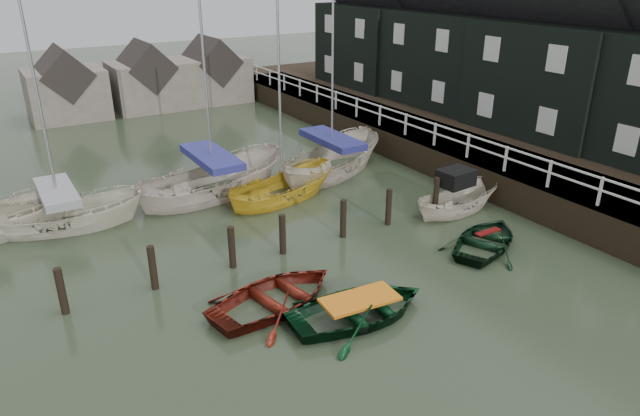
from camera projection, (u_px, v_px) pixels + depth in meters
ground at (365, 283)px, 17.25m from camera, size 120.00×120.00×0.00m
pier at (402, 136)px, 29.35m from camera, size 3.04×32.00×2.70m
land_strip at (477, 134)px, 32.28m from camera, size 14.00×38.00×1.50m
quay_houses at (509, 32)px, 28.98m from camera, size 6.52×28.14×10.01m
mooring_pilings at (285, 239)px, 18.87m from camera, size 13.72×0.22×1.80m
far_sheds at (144, 80)px, 37.29m from camera, size 14.00×4.08×4.39m
rowboat_red at (276, 305)px, 16.12m from camera, size 4.54×3.63×0.84m
rowboat_green at (359, 318)px, 15.55m from camera, size 4.27×3.21×0.84m
rowboat_dkgreen at (486, 246)px, 19.48m from camera, size 4.36×3.85×0.75m
motorboat at (456, 208)px, 22.25m from camera, size 4.15×1.82×2.42m
sailboat_a at (63, 225)px, 20.93m from camera, size 6.20×3.65×9.99m
sailboat_b at (214, 192)px, 23.96m from camera, size 7.37×4.01×10.86m
sailboat_c at (283, 197)px, 23.54m from camera, size 5.60×3.12×9.99m
sailboat_d at (332, 170)px, 26.46m from camera, size 7.22×5.09×12.62m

